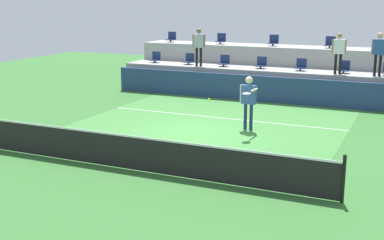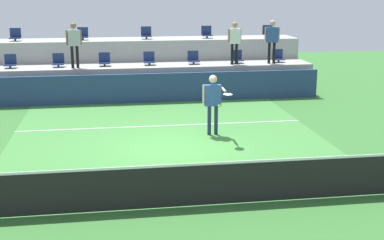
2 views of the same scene
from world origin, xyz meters
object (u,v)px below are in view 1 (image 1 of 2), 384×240
stadium_chair_lower_far_left (156,58)px  stadium_chair_lower_mid_right (301,66)px  stadium_chair_lower_left (189,60)px  stadium_chair_lower_mid_left (224,62)px  stadium_chair_upper_center (273,41)px  stadium_chair_lower_center (261,64)px  tennis_ball (209,99)px  stadium_chair_upper_far_left (171,38)px  spectator_in_white (199,43)px  stadium_chair_upper_left (221,39)px  stadium_chair_lower_right (344,68)px  spectator_in_grey (379,50)px  stadium_chair_upper_right (330,43)px  tennis_player (249,97)px  spectator_leaning_on_rail (339,49)px

stadium_chair_lower_far_left → stadium_chair_lower_mid_right: 7.09m
stadium_chair_lower_left → stadium_chair_lower_mid_left: (1.76, 0.00, 0.00)m
stadium_chair_upper_center → stadium_chair_lower_left: bearing=-153.1°
stadium_chair_lower_mid_left → stadium_chair_upper_center: (1.78, 1.80, 0.85)m
stadium_chair_lower_center → tennis_ball: size_ratio=7.65×
stadium_chair_upper_far_left → spectator_in_white: 3.31m
spectator_in_white → stadium_chair_lower_left: bearing=149.8°
stadium_chair_upper_left → stadium_chair_upper_center: (2.65, 0.00, 0.00)m
stadium_chair_lower_center → stadium_chair_lower_mid_right: size_ratio=1.00×
stadium_chair_upper_left → spectator_in_white: size_ratio=0.30×
stadium_chair_lower_mid_left → stadium_chair_upper_center: stadium_chair_upper_center is taller
tennis_ball → stadium_chair_lower_far_left: bearing=126.4°
stadium_chair_lower_right → stadium_chair_upper_center: bearing=153.1°
stadium_chair_lower_far_left → stadium_chair_upper_far_left: (-0.03, 1.80, 0.85)m
stadium_chair_upper_center → spectator_in_grey: 5.34m
stadium_chair_lower_far_left → stadium_chair_upper_far_left: stadium_chair_upper_far_left is taller
stadium_chair_lower_far_left → stadium_chair_upper_left: (2.69, 1.80, 0.85)m
stadium_chair_lower_mid_right → stadium_chair_upper_left: (-4.40, 1.80, 0.85)m
stadium_chair_lower_center → tennis_ball: 8.72m
stadium_chair_lower_mid_right → tennis_ball: stadium_chair_lower_mid_right is taller
stadium_chair_upper_right → spectator_in_white: spectator_in_white is taller
stadium_chair_upper_right → tennis_player: bearing=-98.9°
stadium_chair_lower_left → tennis_player: (4.93, -6.09, -0.35)m
stadium_chair_lower_left → tennis_ball: stadium_chair_lower_left is taller
stadium_chair_lower_right → stadium_chair_upper_center: stadium_chair_upper_center is taller
stadium_chair_lower_mid_left → stadium_chair_lower_center: 1.75m
stadium_chair_upper_center → spectator_in_grey: size_ratio=0.30×
spectator_in_grey → tennis_ball: size_ratio=25.48×
spectator_leaning_on_rail → stadium_chair_lower_right: bearing=61.8°
stadium_chair_lower_center → stadium_chair_upper_right: bearing=34.2°
stadium_chair_lower_mid_left → spectator_in_white: bearing=-160.8°
spectator_leaning_on_rail → stadium_chair_upper_left: bearing=160.0°
stadium_chair_upper_right → spectator_leaning_on_rail: 2.30m
stadium_chair_lower_mid_right → stadium_chair_upper_right: bearing=64.2°
stadium_chair_upper_left → spectator_in_grey: (7.53, -2.18, -0.01)m
stadium_chair_lower_far_left → stadium_chair_lower_mid_left: same height
spectator_in_white → tennis_player: bearing=-53.2°
stadium_chair_lower_mid_left → tennis_player: size_ratio=0.29×
stadium_chair_lower_left → tennis_ball: (4.58, -8.65, 0.00)m
stadium_chair_lower_center → spectator_in_grey: 4.99m
stadium_chair_lower_center → stadium_chair_upper_left: stadium_chair_upper_left is taller
stadium_chair_upper_center → spectator_in_white: bearing=-142.9°
spectator_in_grey → tennis_ball: bearing=-114.9°
stadium_chair_lower_left → tennis_player: bearing=-51.0°
stadium_chair_upper_left → stadium_chair_upper_center: 2.65m
stadium_chair_lower_far_left → spectator_leaning_on_rail: size_ratio=0.31×
stadium_chair_lower_left → spectator_in_grey: spectator_in_grey is taller
tennis_player → stadium_chair_upper_far_left: bearing=130.6°
stadium_chair_lower_mid_left → stadium_chair_lower_center: (1.75, 0.00, 0.00)m
stadium_chair_lower_mid_left → tennis_ball: (2.81, -8.65, 0.00)m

